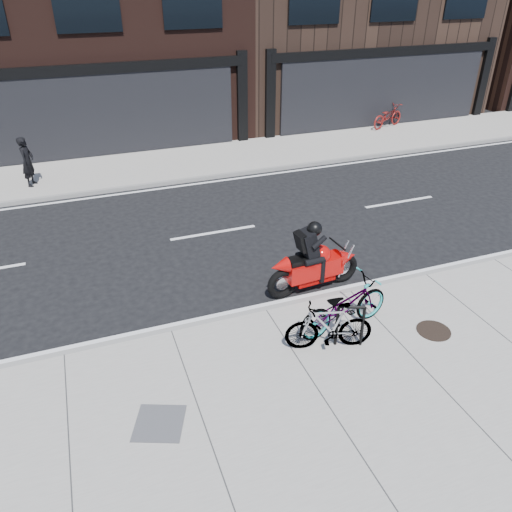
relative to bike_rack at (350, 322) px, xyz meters
name	(u,v)px	position (x,y,z in m)	size (l,w,h in m)	color
ground	(236,268)	(-1.05, 3.55, -0.65)	(120.00, 120.00, 0.00)	black
sidewalk_near	(334,418)	(-1.05, -1.45, -0.59)	(60.00, 6.00, 0.13)	gray
sidewalk_far	(170,164)	(-1.05, 11.30, -0.59)	(60.00, 3.50, 0.13)	gray
bike_rack	(350,322)	(0.00, 0.00, 0.00)	(0.50, 0.23, 0.89)	black
bicycle_front	(344,306)	(0.14, 0.49, 0.01)	(0.71, 2.03, 1.07)	gray
bicycle_rear	(329,326)	(-0.40, 0.07, -0.03)	(0.46, 1.63, 0.98)	gray
motorcycle	(318,262)	(0.40, 2.11, 0.04)	(2.29, 0.58, 1.71)	black
pedestrian	(27,162)	(-5.73, 10.66, 0.27)	(0.58, 0.38, 1.60)	black
bicycle_far	(388,116)	(9.02, 12.55, -0.03)	(0.66, 1.88, 0.99)	maroon
manhole_cover	(434,331)	(1.78, -0.24, -0.52)	(0.66, 0.66, 0.01)	black
utility_grate	(159,423)	(-3.70, -0.66, -0.52)	(0.75, 0.75, 0.01)	#565659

